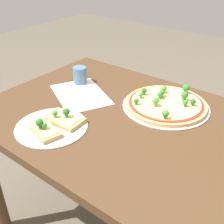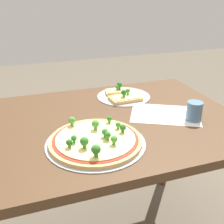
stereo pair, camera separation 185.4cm
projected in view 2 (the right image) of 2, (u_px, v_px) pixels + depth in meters
dining_table at (96, 141)px, 1.25m from camera, size 1.27×0.84×0.75m
pizza_tray_whole at (96, 140)px, 1.03m from camera, size 0.37×0.37×0.07m
pizza_tray_slice at (123, 95)px, 1.46m from camera, size 0.28×0.28×0.06m
drinking_cup at (194, 111)px, 1.20m from camera, size 0.07×0.07×0.08m
paper_menu at (165, 114)px, 1.27m from camera, size 0.37×0.33×0.00m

